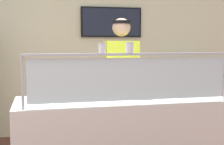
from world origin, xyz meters
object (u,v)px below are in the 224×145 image
object	(u,v)px
pizza_server	(139,93)
parmesan_shaker	(102,49)
worker_figure	(122,83)
pizza_tray	(139,95)
pepper_flake_shaker	(129,48)
pizza_box_stack	(197,69)

from	to	relation	value
pizza_server	parmesan_shaker	world-z (taller)	parmesan_shaker
pizza_server	parmesan_shaker	xyz separation A→B (m)	(-0.44, -0.36, 0.44)
parmesan_shaker	worker_figure	distance (m)	1.15
worker_figure	pizza_tray	bearing A→B (deg)	-88.21
parmesan_shaker	pepper_flake_shaker	world-z (taller)	pepper_flake_shaker
pizza_server	worker_figure	size ratio (longest dim) A/B	0.16
pizza_tray	pizza_server	xyz separation A→B (m)	(-0.01, -0.02, 0.02)
parmesan_shaker	worker_figure	size ratio (longest dim) A/B	0.05
pizza_tray	worker_figure	world-z (taller)	worker_figure
pepper_flake_shaker	parmesan_shaker	bearing A→B (deg)	-180.00
pepper_flake_shaker	worker_figure	xyz separation A→B (m)	(0.19, 0.98, -0.43)
pizza_tray	pepper_flake_shaker	world-z (taller)	pepper_flake_shaker
pizza_server	pizza_box_stack	bearing A→B (deg)	38.54
parmesan_shaker	pepper_flake_shaker	size ratio (longest dim) A/B	0.93
pizza_tray	parmesan_shaker	distance (m)	0.75
pizza_tray	pizza_box_stack	bearing A→B (deg)	48.54
pizza_tray	parmesan_shaker	size ratio (longest dim) A/B	4.69
pepper_flake_shaker	pizza_server	bearing A→B (deg)	60.66
pizza_tray	pizza_server	world-z (taller)	pizza_server
parmesan_shaker	worker_figure	world-z (taller)	worker_figure
pizza_box_stack	worker_figure	bearing A→B (deg)	-143.82
pizza_server	parmesan_shaker	size ratio (longest dim) A/B	3.21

